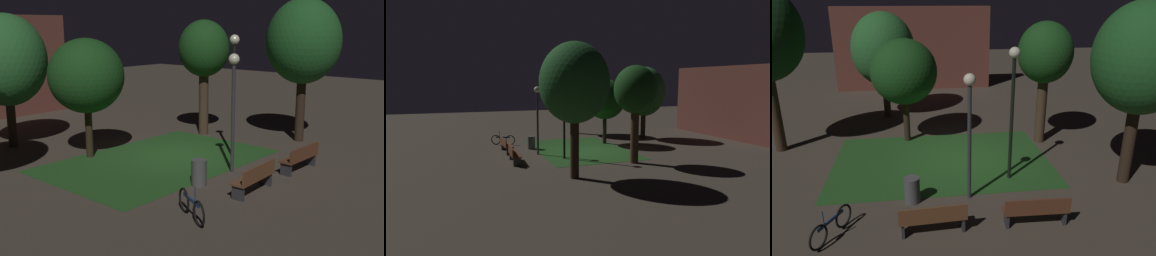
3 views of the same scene
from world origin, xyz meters
The scene contains 14 objects.
ground_plane centered at (0.00, 0.00, 0.00)m, with size 60.00×60.00×0.00m, color #473D33.
grass_lawn centered at (-0.84, 0.02, 0.01)m, with size 8.12×5.39×0.01m, color #23511E.
bench_corner centered at (-1.41, -4.49, 0.48)m, with size 1.82×0.57×0.88m.
bench_back_row centered at (1.41, -4.49, 0.48)m, with size 1.82×0.54×0.88m.
tree_back_left centered at (5.19, -2.43, 4.15)m, with size 3.04×3.04×5.93m.
tree_right_canopy centered at (-7.29, 1.94, 4.61)m, with size 3.06×3.06×6.46m.
tree_near_wall centered at (-3.23, 5.94, 3.47)m, with size 3.12×3.12×5.30m.
tree_tall_center centered at (3.52, 1.46, 3.73)m, with size 2.23×2.23×5.06m.
tree_back_right centered at (-2.16, 2.32, 3.02)m, with size 2.74×2.74×4.39m.
lamp_post_path_center centered at (-0.19, -2.80, 2.74)m, with size 0.36×0.36×3.95m.
lamp_post_plaza_west centered at (1.38, -1.69, 3.06)m, with size 0.36×0.36×4.50m.
trash_bin centered at (-1.96, -2.81, 0.41)m, with size 0.48×0.48×0.82m, color #4C4C4C.
bicycle centered at (-4.04, -4.29, 0.34)m, with size 0.80×1.50×0.93m.
building_wall_backdrop centered at (-1.74, 11.94, 2.68)m, with size 10.12×0.80×5.35m, color brown.
Camera 2 is at (19.23, -7.35, 4.28)m, focal length 32.41 mm.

